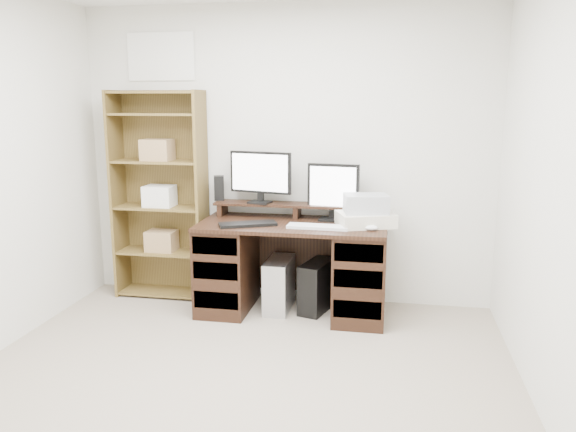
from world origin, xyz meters
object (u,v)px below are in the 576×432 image
(printer, at_px, (365,219))
(tower_silver, at_px, (279,284))
(monitor_small, at_px, (333,190))
(tower_black, at_px, (317,286))
(bookshelf, at_px, (161,193))
(desk, at_px, (293,266))
(monitor_wide, at_px, (260,174))

(printer, bearing_deg, tower_silver, 157.18)
(monitor_small, relative_size, printer, 1.10)
(monitor_small, height_order, printer, monitor_small)
(tower_black, bearing_deg, printer, 6.75)
(tower_silver, height_order, bookshelf, bookshelf)
(tower_black, bearing_deg, monitor_small, 58.54)
(desk, height_order, monitor_small, monitor_small)
(bookshelf, bearing_deg, monitor_small, -1.91)
(tower_silver, xyz_separation_m, tower_black, (0.31, 0.04, -0.01))
(desk, relative_size, printer, 3.57)
(monitor_small, relative_size, tower_silver, 1.07)
(desk, bearing_deg, monitor_wide, 148.71)
(monitor_wide, height_order, tower_black, monitor_wide)
(monitor_wide, distance_m, tower_black, 1.04)
(monitor_wide, bearing_deg, monitor_small, 9.48)
(desk, bearing_deg, bookshelf, 170.01)
(monitor_small, bearing_deg, tower_silver, -154.56)
(desk, xyz_separation_m, monitor_small, (0.30, 0.16, 0.61))
(desk, distance_m, monitor_wide, 0.81)
(monitor_wide, bearing_deg, tower_silver, -28.92)
(desk, relative_size, tower_silver, 3.47)
(monitor_small, xyz_separation_m, bookshelf, (-1.51, 0.05, -0.08))
(tower_silver, bearing_deg, monitor_small, 19.20)
(desk, height_order, tower_silver, desk)
(monitor_small, height_order, tower_black, monitor_small)
(desk, bearing_deg, tower_black, 17.59)
(monitor_small, bearing_deg, tower_black, -130.02)
(printer, bearing_deg, desk, 159.17)
(printer, bearing_deg, monitor_wide, 147.27)
(printer, height_order, tower_black, printer)
(desk, distance_m, tower_black, 0.27)
(monitor_wide, bearing_deg, desk, -19.51)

